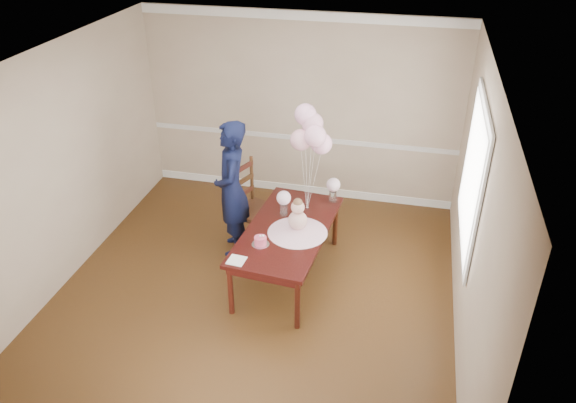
{
  "coord_description": "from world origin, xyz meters",
  "views": [
    {
      "loc": [
        1.54,
        -4.88,
        4.19
      ],
      "look_at": [
        0.31,
        0.4,
        1.05
      ],
      "focal_mm": 35.0,
      "sensor_mm": 36.0,
      "label": 1
    }
  ],
  "objects": [
    {
      "name": "chair_leg_fl",
      "position": [
        -0.49,
        0.87,
        0.24
      ],
      "size": [
        0.06,
        0.06,
        0.48
      ],
      "primitive_type": "cylinder",
      "rotation": [
        0.0,
        0.0,
        -0.37
      ],
      "color": "#3D1410",
      "rests_on": "floor"
    },
    {
      "name": "chair_back_post_r",
      "position": [
        -0.37,
        1.25,
        0.83
      ],
      "size": [
        0.06,
        0.06,
        0.62
      ],
      "primitive_type": "cylinder",
      "rotation": [
        0.0,
        0.0,
        -0.37
      ],
      "color": "#371F0F",
      "rests_on": "dining_chair_seat"
    },
    {
      "name": "chair_rail_trim",
      "position": [
        0.0,
        2.49,
        0.9
      ],
      "size": [
        4.5,
        0.02,
        0.07
      ],
      "primitive_type": "cube",
      "color": "silver",
      "rests_on": "wall_back"
    },
    {
      "name": "chair_leg_bl",
      "position": [
        -0.35,
        1.24,
        0.24
      ],
      "size": [
        0.06,
        0.06,
        0.48
      ],
      "primitive_type": "cylinder",
      "rotation": [
        0.0,
        0.0,
        -0.37
      ],
      "color": "#37130F",
      "rests_on": "floor"
    },
    {
      "name": "chair_leg_br",
      "position": [
        0.03,
        1.1,
        0.24
      ],
      "size": [
        0.06,
        0.06,
        0.48
      ],
      "primitive_type": "cylinder",
      "rotation": [
        0.0,
        0.0,
        -0.37
      ],
      "color": "#3A2110",
      "rests_on": "floor"
    },
    {
      "name": "wall_back",
      "position": [
        0.0,
        2.5,
        1.35
      ],
      "size": [
        4.5,
        0.02,
        2.7
      ],
      "primitive_type": "cube",
      "color": "tan",
      "rests_on": "floor"
    },
    {
      "name": "balloon_ribbon_a",
      "position": [
        0.38,
        0.92,
        1.07
      ],
      "size": [
        0.08,
        0.01,
        0.75
      ],
      "primitive_type": "cylinder",
      "rotation": [
        0.0,
        -0.1,
        -0.09
      ],
      "color": "silver",
      "rests_on": "balloon_weight"
    },
    {
      "name": "balloon_ribbon_b",
      "position": [
        0.47,
        0.88,
        1.11
      ],
      "size": [
        0.09,
        0.06,
        0.84
      ],
      "primitive_type": "cylinder",
      "rotation": [
        0.05,
        0.1,
        -0.09
      ],
      "color": "silver",
      "rests_on": "balloon_weight"
    },
    {
      "name": "cake_flower_a",
      "position": [
        0.08,
        0.03,
        0.79
      ],
      "size": [
        0.03,
        0.03,
        0.03
      ],
      "primitive_type": "sphere",
      "color": "white",
      "rests_on": "birthday_cake"
    },
    {
      "name": "roses_far",
      "position": [
        0.71,
        1.16,
        0.91
      ],
      "size": [
        0.17,
        0.17,
        0.17
      ],
      "primitive_type": "sphere",
      "color": "silver",
      "rests_on": "rose_vase_far"
    },
    {
      "name": "cake_flower_b",
      "position": [
        0.11,
        0.05,
        0.79
      ],
      "size": [
        0.03,
        0.03,
        0.03
      ],
      "primitive_type": "sphere",
      "color": "white",
      "rests_on": "birthday_cake"
    },
    {
      "name": "balloon_ribbon_c",
      "position": [
        0.44,
        0.96,
        1.16
      ],
      "size": [
        0.03,
        0.08,
        0.94
      ],
      "primitive_type": "cylinder",
      "rotation": [
        -0.09,
        0.02,
        -0.09
      ],
      "color": "white",
      "rests_on": "balloon_weight"
    },
    {
      "name": "baseboard_trim",
      "position": [
        0.0,
        2.49,
        0.06
      ],
      "size": [
        4.5,
        0.02,
        0.12
      ],
      "primitive_type": "cube",
      "color": "white",
      "rests_on": "floor"
    },
    {
      "name": "chair_back_post_l",
      "position": [
        -0.52,
        0.88,
        0.83
      ],
      "size": [
        0.06,
        0.06,
        0.62
      ],
      "primitive_type": "cylinder",
      "rotation": [
        0.0,
        0.0,
        -0.37
      ],
      "color": "#36180E",
      "rests_on": "dining_chair_seat"
    },
    {
      "name": "birthday_cake",
      "position": [
        0.08,
        0.03,
        0.73
      ],
      "size": [
        0.15,
        0.15,
        0.09
      ],
      "primitive_type": "cylinder",
      "rotation": [
        0.0,
        0.0,
        -0.09
      ],
      "color": "#D94467",
      "rests_on": "cake_platter"
    },
    {
      "name": "chair_slat_low",
      "position": [
        -0.44,
        1.06,
        0.69
      ],
      "size": [
        0.19,
        0.43,
        0.06
      ],
      "primitive_type": "cube",
      "rotation": [
        0.0,
        0.0,
        -0.37
      ],
      "color": "#37160F",
      "rests_on": "dining_chair_seat"
    },
    {
      "name": "chair_leg_fr",
      "position": [
        -0.12,
        0.72,
        0.24
      ],
      "size": [
        0.06,
        0.06,
        0.48
      ],
      "primitive_type": "cylinder",
      "rotation": [
        0.0,
        0.0,
        -0.37
      ],
      "color": "#3C2210",
      "rests_on": "floor"
    },
    {
      "name": "balloon_weight",
      "position": [
        0.43,
        0.91,
        0.69
      ],
      "size": [
        0.04,
        0.04,
        0.02
      ],
      "primitive_type": "cylinder",
      "rotation": [
        0.0,
        0.0,
        -0.09
      ],
      "color": "silver",
      "rests_on": "dining_table_top"
    },
    {
      "name": "balloon_b",
      "position": [
        0.52,
        0.86,
        1.67
      ],
      "size": [
        0.25,
        0.25,
        0.25
      ],
      "primitive_type": "sphere",
      "color": "#FCB2D3",
      "rests_on": "balloon_ribbon_b"
    },
    {
      "name": "rose_vase_near",
      "position": [
        0.19,
        0.71,
        0.75
      ],
      "size": [
        0.1,
        0.1,
        0.14
      ],
      "primitive_type": "cylinder",
      "rotation": [
        0.0,
        0.0,
        -0.09
      ],
      "color": "white",
      "rests_on": "dining_table_top"
    },
    {
      "name": "wall_right",
      "position": [
        2.25,
        0.0,
        1.35
      ],
      "size": [
        0.02,
        5.0,
        2.7
      ],
      "primitive_type": "cube",
      "color": "tan",
      "rests_on": "floor"
    },
    {
      "name": "chair_slat_mid",
      "position": [
        -0.44,
        1.06,
        0.87
      ],
      "size": [
        0.19,
        0.43,
        0.06
      ],
      "primitive_type": "cube",
      "rotation": [
        0.0,
        0.0,
        -0.37
      ],
      "color": "#351E0E",
      "rests_on": "dining_chair_seat"
    },
    {
      "name": "wall_left",
      "position": [
        -2.25,
        0.0,
        1.35
      ],
      "size": [
        0.02,
        5.0,
        2.7
      ],
      "primitive_type": "cube",
      "color": "tan",
      "rests_on": "floor"
    },
    {
      "name": "napkin",
      "position": [
        -0.08,
        -0.31,
        0.68
      ],
      "size": [
        0.2,
        0.2,
        0.01
      ],
      "primitive_type": "cube",
      "rotation": [
        0.0,
        0.0,
        -0.09
      ],
      "color": "white",
      "rests_on": "dining_table_top"
    },
    {
      "name": "table_leg_fr",
      "position": [
        0.6,
        -0.44,
        0.32
      ],
      "size": [
        0.07,
        0.07,
        0.63
      ],
      "primitive_type": "cylinder",
      "rotation": [
        0.0,
        0.0,
        -0.09
      ],
      "color": "black",
      "rests_on": "floor"
    },
    {
      "name": "balloon_a",
      "position": [
        0.34,
        0.92,
        1.58
      ],
      "size": [
        0.25,
        0.25,
        0.25
      ],
      "primitive_type": "sphere",
      "color": "#E9A5B3",
      "rests_on": "balloon_ribbon_a"
    },
    {
      "name": "dining_table_top",
      "position": [
        0.3,
        0.42,
        0.65
      ],
      "size": [
        1.05,
        1.88,
        0.05
      ],
      "primitive_type": "cube",
      "rotation": [
        0.0,
        0.0,
        -0.09
      ],
      "color": "black",
      "rests_on": "table_leg_fl"
    },
    {
      "name": "woman",
      "position": [
        -0.5,
        0.82,
        0.88
      ],
      "size": [
        0.6,
        0.74,
        1.76
      ],
      "primitive_type": "imported",
      "rotation": [
        0.0,
        0.0,
        -1.26
      ],
      "color": "black",
      "rests_on": "floor"
    },
    {
      "name": "balloon_ribbon_d",
      "position": [
        0.4,
        0.97,
        1.2
      ],
      "size": [
        0.07,
        0.1,
        1.02
      ],
      "primitive_type": "cylinder",
      "rotation": [
        -0.09,
        -0.07,
        -0.09
      ],
      "color": "white",
      "rests_on": "balloon_weight"
    },
    {
      "name": "crown_molding",
      "position": [
        0.0,
        2.49,
        2.63
      ],
      "size": [
        4.5,
        0.02,
        0.12
      ],
      "primitive_type": "cube",
      "color": "white",
      "rests_on": "wall_back"
    },
    {
      "name": "table_leg_bl",
      "position": [
        -0.01,
        1.28,
        0.32
      ],
      "size": [
        0.07,
        0.07,
        0.63
      ],
      "primitive_type": "cylinder",
      "rotation": [
        0.0,
        0.0,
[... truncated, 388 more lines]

